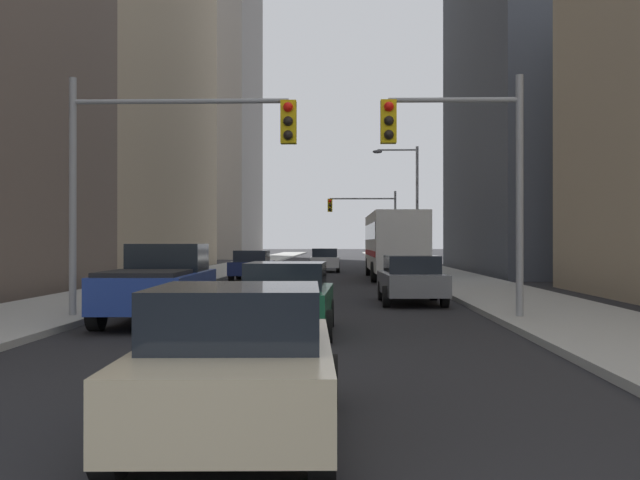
{
  "coord_description": "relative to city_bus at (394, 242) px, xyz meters",
  "views": [
    {
      "loc": [
        1.14,
        -2.08,
        1.95
      ],
      "look_at": [
        0.0,
        38.77,
        2.05
      ],
      "focal_mm": 42.3,
      "sensor_mm": 36.0,
      "label": 1
    }
  ],
  "objects": [
    {
      "name": "street_lamp_right",
      "position": [
        1.23,
        4.53,
        2.64
      ],
      "size": [
        2.67,
        0.32,
        7.5
      ],
      "color": "gray",
      "rests_on": "ground"
    },
    {
      "name": "sedan_grey",
      "position": [
        -0.55,
        -15.64,
        -1.16
      ],
      "size": [
        1.96,
        4.26,
        1.52
      ],
      "color": "slate",
      "rests_on": "ground"
    },
    {
      "name": "sidewalk_left",
      "position": [
        -10.73,
        12.72,
        -1.85
      ],
      "size": [
        3.92,
        160.0,
        0.15
      ],
      "primitive_type": "cube",
      "color": "#9E9E99",
      "rests_on": "ground"
    },
    {
      "name": "sidewalk_right",
      "position": [
        2.93,
        12.72,
        -1.85
      ],
      "size": [
        3.92,
        160.0,
        0.15
      ],
      "primitive_type": "cube",
      "color": "#9E9E99",
      "rests_on": "ground"
    },
    {
      "name": "pickup_truck_blue",
      "position": [
        -7.15,
        -21.18,
        -1.0
      ],
      "size": [
        2.2,
        5.45,
        1.9
      ],
      "color": "navy",
      "rests_on": "ground"
    },
    {
      "name": "sedan_beige",
      "position": [
        -3.77,
        -31.98,
        -1.16
      ],
      "size": [
        1.97,
        4.27,
        1.52
      ],
      "color": "#C6B793",
      "rests_on": "ground"
    },
    {
      "name": "sedan_white",
      "position": [
        -3.82,
        9.34,
        -1.16
      ],
      "size": [
        1.95,
        4.24,
        1.52
      ],
      "color": "white",
      "rests_on": "ground"
    },
    {
      "name": "traffic_signal_near_right",
      "position": [
        0.12,
        -21.02,
        2.1
      ],
      "size": [
        3.45,
        0.44,
        6.0
      ],
      "color": "gray",
      "rests_on": "ground"
    },
    {
      "name": "sedan_navy",
      "position": [
        -7.21,
        -1.79,
        -1.16
      ],
      "size": [
        1.95,
        4.25,
        1.52
      ],
      "color": "#141E4C",
      "rests_on": "ground"
    },
    {
      "name": "sedan_green",
      "position": [
        -3.9,
        -23.52,
        -1.16
      ],
      "size": [
        1.95,
        4.25,
        1.52
      ],
      "color": "#195938",
      "rests_on": "ground"
    },
    {
      "name": "city_bus",
      "position": [
        0.0,
        0.0,
        0.0
      ],
      "size": [
        2.67,
        11.52,
        3.4
      ],
      "color": "silver",
      "rests_on": "ground"
    },
    {
      "name": "building_left_mid_office",
      "position": [
        -22.54,
        11.72,
        12.96
      ],
      "size": [
        17.73,
        29.68,
        29.78
      ],
      "primitive_type": "cube",
      "color": "tan",
      "rests_on": "ground"
    },
    {
      "name": "traffic_signal_far_right",
      "position": [
        -0.83,
        20.8,
        2.19
      ],
      "size": [
        5.49,
        0.44,
        6.0
      ],
      "color": "gray",
      "rests_on": "ground"
    },
    {
      "name": "traffic_signal_near_left",
      "position": [
        -6.91,
        -21.02,
        2.2
      ],
      "size": [
        5.61,
        0.44,
        6.0
      ],
      "color": "gray",
      "rests_on": "ground"
    }
  ]
}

